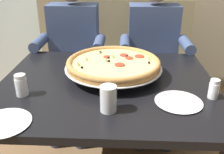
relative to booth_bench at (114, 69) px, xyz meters
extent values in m
cube|color=#998966|center=(0.00, -0.13, -0.17)|extent=(1.46, 0.60, 0.46)
cube|color=#998966|center=(0.00, 0.26, 0.29)|extent=(1.46, 0.18, 0.65)
cube|color=black|center=(0.00, -0.97, 0.31)|extent=(1.19, 1.00, 0.04)
cylinder|color=black|center=(-0.52, -0.54, -0.06)|extent=(0.06, 0.06, 0.68)
cylinder|color=black|center=(0.52, -0.54, -0.06)|extent=(0.06, 0.06, 0.68)
cube|color=#2D3342|center=(-0.33, -0.38, 0.14)|extent=(0.34, 0.40, 0.15)
cylinder|color=#2D3342|center=(-0.43, -0.63, -0.17)|extent=(0.11, 0.11, 0.46)
cylinder|color=#2D3342|center=(-0.23, -0.63, -0.17)|extent=(0.11, 0.11, 0.46)
cube|color=#38476B|center=(-0.33, -0.16, 0.34)|extent=(0.40, 0.22, 0.56)
cylinder|color=#38476B|center=(-0.56, -0.38, 0.37)|extent=(0.08, 0.28, 0.08)
cylinder|color=#38476B|center=(-0.10, -0.38, 0.37)|extent=(0.08, 0.28, 0.08)
cube|color=#2D3342|center=(0.33, -0.38, 0.14)|extent=(0.34, 0.40, 0.15)
cylinder|color=#2D3342|center=(0.23, -0.63, -0.17)|extent=(0.11, 0.11, 0.46)
cylinder|color=#2D3342|center=(0.43, -0.63, -0.17)|extent=(0.11, 0.11, 0.46)
cube|color=#38476B|center=(0.33, -0.16, 0.34)|extent=(0.40, 0.22, 0.56)
cylinder|color=#38476B|center=(0.10, -0.38, 0.37)|extent=(0.08, 0.28, 0.08)
cylinder|color=#38476B|center=(0.56, -0.38, 0.37)|extent=(0.08, 0.28, 0.08)
cylinder|color=silver|center=(0.03, -1.03, 0.35)|extent=(0.01, 0.01, 0.06)
cylinder|color=silver|center=(-0.09, -0.81, 0.35)|extent=(0.01, 0.01, 0.06)
cylinder|color=silver|center=(0.16, -0.81, 0.35)|extent=(0.01, 0.01, 0.06)
torus|color=silver|center=(0.03, -0.88, 0.37)|extent=(0.30, 0.30, 0.01)
cylinder|color=silver|center=(0.03, -0.88, 0.38)|extent=(0.56, 0.56, 0.00)
cylinder|color=#B77F42|center=(0.03, -0.88, 0.39)|extent=(0.53, 0.53, 0.02)
torus|color=#B77F42|center=(0.03, -0.88, 0.41)|extent=(0.54, 0.54, 0.03)
cylinder|color=#E5C17A|center=(0.03, -0.88, 0.41)|extent=(0.47, 0.47, 0.01)
cylinder|color=red|center=(0.09, -0.77, 0.42)|extent=(0.05, 0.05, 0.01)
cylinder|color=red|center=(0.12, -0.82, 0.42)|extent=(0.05, 0.05, 0.01)
cylinder|color=red|center=(0.18, -0.79, 0.42)|extent=(0.06, 0.06, 0.01)
cylinder|color=red|center=(-0.01, -0.81, 0.42)|extent=(0.04, 0.04, 0.01)
cylinder|color=red|center=(0.07, -0.93, 0.42)|extent=(0.06, 0.06, 0.01)
sphere|color=black|center=(-0.13, -0.99, 0.42)|extent=(0.01, 0.01, 0.01)
sphere|color=black|center=(0.01, -0.88, 0.42)|extent=(0.01, 0.01, 0.01)
sphere|color=black|center=(0.23, -0.90, 0.42)|extent=(0.01, 0.01, 0.01)
sphere|color=black|center=(0.00, -0.83, 0.42)|extent=(0.01, 0.01, 0.01)
sphere|color=black|center=(-0.06, -0.73, 0.42)|extent=(0.01, 0.01, 0.01)
sphere|color=black|center=(0.11, -0.80, 0.42)|extent=(0.01, 0.01, 0.01)
cone|color=#CCC675|center=(-0.01, -0.88, 0.42)|extent=(0.04, 0.04, 0.02)
cone|color=#CCC675|center=(-0.16, -0.95, 0.42)|extent=(0.04, 0.04, 0.02)
cone|color=#CCC675|center=(0.02, -0.82, 0.42)|extent=(0.04, 0.04, 0.02)
cone|color=#CCC675|center=(-0.07, -0.75, 0.42)|extent=(0.04, 0.04, 0.02)
cone|color=#CCC675|center=(-0.13, -0.86, 0.42)|extent=(0.04, 0.04, 0.02)
cone|color=#CCC675|center=(0.23, -0.84, 0.42)|extent=(0.04, 0.04, 0.02)
cylinder|color=white|center=(0.53, -1.12, 0.36)|extent=(0.05, 0.05, 0.08)
cylinder|color=#4C6633|center=(0.53, -1.12, 0.35)|extent=(0.04, 0.04, 0.05)
cylinder|color=silver|center=(0.53, -1.12, 0.41)|extent=(0.05, 0.05, 0.02)
cylinder|color=white|center=(-0.41, -1.14, 0.37)|extent=(0.06, 0.06, 0.09)
cylinder|color=#A82D19|center=(-0.41, -1.14, 0.35)|extent=(0.05, 0.05, 0.05)
cylinder|color=silver|center=(-0.41, -1.14, 0.43)|extent=(0.06, 0.06, 0.02)
cylinder|color=white|center=(-0.40, -1.38, 0.33)|extent=(0.16, 0.16, 0.01)
cone|color=white|center=(-0.40, -1.38, 0.34)|extent=(0.23, 0.23, 0.01)
cylinder|color=white|center=(0.35, -1.18, 0.33)|extent=(0.16, 0.16, 0.01)
cone|color=white|center=(0.35, -1.18, 0.34)|extent=(0.23, 0.23, 0.01)
cylinder|color=silver|center=(0.03, -1.26, 0.39)|extent=(0.07, 0.07, 0.12)
cylinder|color=#4C2814|center=(0.03, -1.26, 0.37)|extent=(0.06, 0.06, 0.09)
cylinder|color=black|center=(-1.14, 1.09, -0.18)|extent=(0.02, 0.02, 0.44)
cylinder|color=black|center=(-1.27, 1.32, -0.18)|extent=(0.02, 0.02, 0.44)
cylinder|color=black|center=(-1.37, 0.96, -0.18)|extent=(0.02, 0.02, 0.44)
cylinder|color=black|center=(-1.49, 1.19, -0.18)|extent=(0.02, 0.02, 0.44)
cylinder|color=black|center=(-1.32, 1.14, 0.05)|extent=(0.40, 0.40, 0.02)
cube|color=black|center=(-1.46, 1.06, 0.25)|extent=(0.18, 0.29, 0.42)
camera|label=1|loc=(0.09, -2.24, 0.94)|focal=41.08mm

